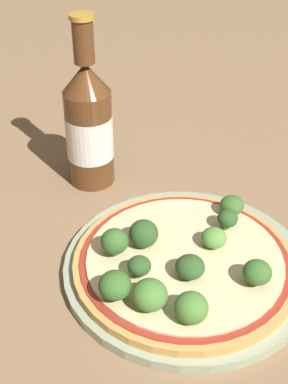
{
  "coord_description": "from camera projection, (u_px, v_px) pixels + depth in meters",
  "views": [
    {
      "loc": [
        -0.43,
        -0.17,
        0.43
      ],
      "look_at": [
        0.03,
        0.08,
        0.06
      ],
      "focal_mm": 50.0,
      "sensor_mm": 36.0,
      "label": 1
    }
  ],
  "objects": [
    {
      "name": "ground_plane",
      "position": [
        190.0,
        264.0,
        0.62
      ],
      "size": [
        3.0,
        3.0,
        0.0
      ],
      "primitive_type": "plane",
      "color": "#846647"
    },
    {
      "name": "plate",
      "position": [
        187.0,
        267.0,
        0.61
      ],
      "size": [
        0.28,
        0.28,
        0.01
      ],
      "color": "#93A384",
      "rests_on": "ground_plane"
    },
    {
      "name": "pizza",
      "position": [
        188.0,
        263.0,
        0.6
      ],
      "size": [
        0.25,
        0.25,
        0.01
      ],
      "color": "tan",
      "rests_on": "plate"
    },
    {
      "name": "broccoli_floret_0",
      "position": [
        232.0,
        205.0,
        0.65
      ],
      "size": [
        0.03,
        0.03,
        0.02
      ],
      "color": "#6B8E51",
      "rests_on": "pizza"
    },
    {
      "name": "broccoli_floret_1",
      "position": [
        191.0,
        308.0,
        0.51
      ],
      "size": [
        0.03,
        0.03,
        0.03
      ],
      "color": "#6B8E51",
      "rests_on": "pizza"
    },
    {
      "name": "broccoli_floret_2",
      "position": [
        214.0,
        238.0,
        0.6
      ],
      "size": [
        0.03,
        0.03,
        0.02
      ],
      "color": "#6B8E51",
      "rests_on": "pizza"
    },
    {
      "name": "broccoli_floret_3",
      "position": [
        114.0,
        242.0,
        0.59
      ],
      "size": [
        0.03,
        0.03,
        0.03
      ],
      "color": "#6B8E51",
      "rests_on": "pizza"
    },
    {
      "name": "broccoli_floret_4",
      "position": [
        228.0,
        219.0,
        0.63
      ],
      "size": [
        0.02,
        0.02,
        0.03
      ],
      "color": "#6B8E51",
      "rests_on": "pizza"
    },
    {
      "name": "broccoli_floret_5",
      "position": [
        154.0,
        297.0,
        0.52
      ],
      "size": [
        0.04,
        0.04,
        0.03
      ],
      "color": "#6B8E51",
      "rests_on": "pizza"
    },
    {
      "name": "broccoli_floret_6",
      "position": [
        257.0,
        272.0,
        0.55
      ],
      "size": [
        0.03,
        0.03,
        0.03
      ],
      "color": "#6B8E51",
      "rests_on": "pizza"
    },
    {
      "name": "broccoli_floret_7",
      "position": [
        190.0,
        267.0,
        0.56
      ],
      "size": [
        0.03,
        0.03,
        0.03
      ],
      "color": "#6B8E51",
      "rests_on": "pizza"
    },
    {
      "name": "broccoli_floret_8",
      "position": [
        144.0,
        234.0,
        0.6
      ],
      "size": [
        0.03,
        0.03,
        0.03
      ],
      "color": "#6B8E51",
      "rests_on": "pizza"
    },
    {
      "name": "broccoli_floret_9",
      "position": [
        115.0,
        285.0,
        0.53
      ],
      "size": [
        0.03,
        0.03,
        0.03
      ],
      "color": "#6B8E51",
      "rests_on": "pizza"
    },
    {
      "name": "broccoli_floret_10",
      "position": [
        139.0,
        266.0,
        0.56
      ],
      "size": [
        0.03,
        0.03,
        0.03
      ],
      "color": "#6B8E51",
      "rests_on": "pizza"
    },
    {
      "name": "beer_bottle",
      "position": [
        89.0,
        124.0,
        0.72
      ],
      "size": [
        0.06,
        0.06,
        0.24
      ],
      "color": "#563319",
      "rests_on": "ground_plane"
    }
  ]
}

